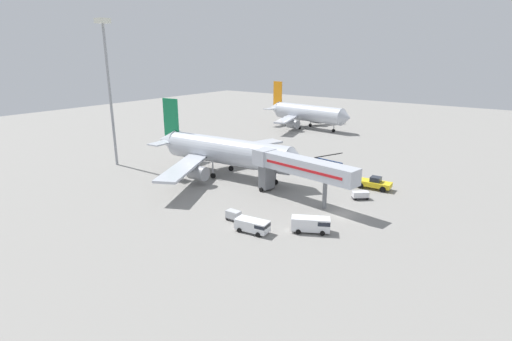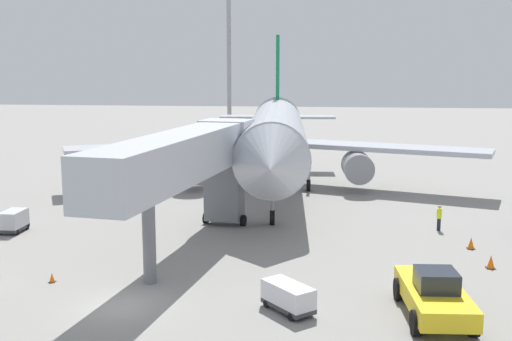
{
  "view_description": "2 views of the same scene",
  "coord_description": "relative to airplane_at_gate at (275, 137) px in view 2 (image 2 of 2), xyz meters",
  "views": [
    {
      "loc": [
        -54.53,
        -23.18,
        24.23
      ],
      "look_at": [
        5.16,
        20.47,
        2.26
      ],
      "focal_mm": 28.03,
      "sensor_mm": 36.0,
      "label": 1
    },
    {
      "loc": [
        9.72,
        -27.27,
        11.39
      ],
      "look_at": [
        4.14,
        19.84,
        3.39
      ],
      "focal_mm": 43.46,
      "sensor_mm": 36.0,
      "label": 2
    }
  ],
  "objects": [
    {
      "name": "ground_plane",
      "position": [
        -4.9,
        -28.34,
        -5.03
      ],
      "size": [
        300.0,
        300.0,
        0.0
      ],
      "primitive_type": "plane",
      "color": "gray"
    },
    {
      "name": "ground_crew_worker_foreground",
      "position": [
        12.6,
        -12.21,
        -4.07
      ],
      "size": [
        0.49,
        0.49,
        1.81
      ],
      "color": "#1E2333",
      "rests_on": "ground"
    },
    {
      "name": "safety_cone_charlie",
      "position": [
        13.87,
        -16.52,
        -4.67
      ],
      "size": [
        0.49,
        0.49,
        0.74
      ],
      "color": "black",
      "rests_on": "ground"
    },
    {
      "name": "safety_cone_alpha",
      "position": [
        -9.73,
        -25.49,
        -4.78
      ],
      "size": [
        0.34,
        0.34,
        0.52
      ],
      "color": "black",
      "rests_on": "ground"
    },
    {
      "name": "jet_bridge",
      "position": [
        -3.62,
        -19.11,
        0.72
      ],
      "size": [
        6.17,
        20.45,
        7.59
      ],
      "color": "#B2B7C1",
      "rests_on": "ground"
    },
    {
      "name": "airplane_at_gate",
      "position": [
        0.0,
        0.0,
        0.0
      ],
      "size": [
        39.27,
        36.55,
        14.74
      ],
      "color": "#B7BCC6",
      "rests_on": "ground"
    },
    {
      "name": "baggage_cart_near_left",
      "position": [
        -16.79,
        -16.15,
        -4.19
      ],
      "size": [
        1.3,
        2.13,
        1.53
      ],
      "color": "#38383D",
      "rests_on": "ground"
    },
    {
      "name": "baggage_cart_rear_right",
      "position": [
        3.06,
        -28.0,
        -4.28
      ],
      "size": [
        2.74,
        2.86,
        1.34
      ],
      "color": "#38383D",
      "rests_on": "ground"
    },
    {
      "name": "safety_cone_bravo",
      "position": [
        14.14,
        -20.35,
        -4.65
      ],
      "size": [
        0.51,
        0.51,
        0.77
      ],
      "color": "black",
      "rests_on": "ground"
    },
    {
      "name": "pushback_tug",
      "position": [
        9.74,
        -27.87,
        -3.96
      ],
      "size": [
        3.17,
        6.43,
        2.32
      ],
      "color": "yellow",
      "rests_on": "ground"
    }
  ]
}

